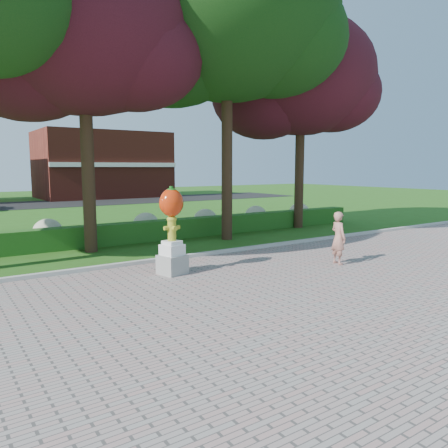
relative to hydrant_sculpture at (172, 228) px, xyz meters
name	(u,v)px	position (x,y,z in m)	size (l,w,h in m)	color
ground	(236,279)	(1.19, -1.34, -1.32)	(100.00, 100.00, 0.00)	#275214
walkway	(357,322)	(1.19, -5.34, -1.30)	(40.00, 14.00, 0.04)	gray
curb	(182,257)	(1.19, 1.66, -1.25)	(40.00, 0.18, 0.15)	#ADADA5
lawn_hedge	(133,232)	(1.19, 5.66, -0.92)	(24.00, 0.70, 0.80)	#1D4A15
hydrangea_row	(137,225)	(1.77, 6.66, -0.77)	(20.10, 1.10, 0.99)	#A2A780
street	(30,205)	(1.19, 26.66, -1.31)	(50.00, 8.00, 0.02)	black
building_right	(103,165)	(9.19, 32.66, 1.88)	(12.00, 8.00, 6.40)	maroon
tree_mid_left	(79,36)	(-0.91, 4.74, 5.98)	(8.25, 7.04, 10.69)	black
tree_mid_right	(223,21)	(4.57, 4.26, 7.31)	(9.75, 8.32, 12.64)	black
tree_far_right	(299,83)	(9.60, 5.24, 5.65)	(7.88, 6.72, 10.21)	black
hydrant_sculpture	(172,228)	(0.00, 0.00, 0.00)	(0.79, 0.79, 2.42)	gray
woman	(338,238)	(4.74, -1.73, -0.48)	(0.59, 0.38, 1.61)	#AB7162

